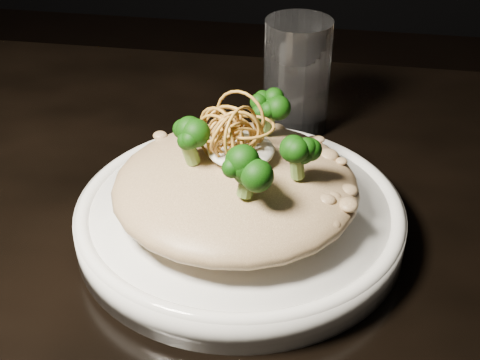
# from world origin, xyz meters

# --- Properties ---
(table) EXTENTS (1.10, 0.80, 0.75)m
(table) POSITION_xyz_m (0.00, 0.00, 0.67)
(table) COLOR black
(table) RESTS_ON ground
(plate) EXTENTS (0.28, 0.28, 0.03)m
(plate) POSITION_xyz_m (-0.06, 0.02, 0.76)
(plate) COLOR white
(plate) RESTS_ON table
(risotto) EXTENTS (0.20, 0.20, 0.04)m
(risotto) POSITION_xyz_m (-0.07, 0.02, 0.80)
(risotto) COLOR brown
(risotto) RESTS_ON plate
(broccoli) EXTENTS (0.13, 0.13, 0.05)m
(broccoli) POSITION_xyz_m (-0.06, 0.02, 0.85)
(broccoli) COLOR black
(broccoli) RESTS_ON risotto
(cheese) EXTENTS (0.06, 0.06, 0.02)m
(cheese) POSITION_xyz_m (-0.06, 0.02, 0.83)
(cheese) COLOR white
(cheese) RESTS_ON risotto
(shallots) EXTENTS (0.05, 0.05, 0.03)m
(shallots) POSITION_xyz_m (-0.07, 0.02, 0.86)
(shallots) COLOR brown
(shallots) RESTS_ON cheese
(drinking_glass) EXTENTS (0.08, 0.08, 0.12)m
(drinking_glass) POSITION_xyz_m (-0.03, 0.21, 0.81)
(drinking_glass) COLOR silver
(drinking_glass) RESTS_ON table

